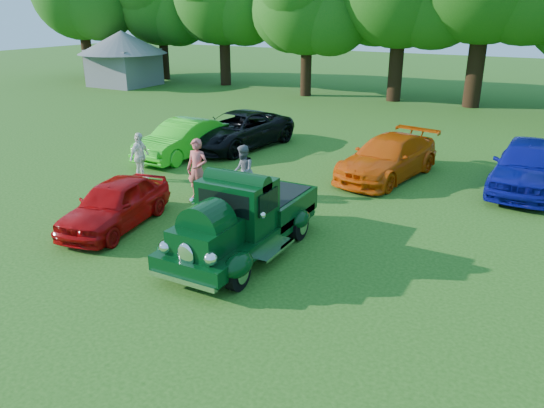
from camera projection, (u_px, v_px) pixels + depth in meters
The scene contains 11 objects.
ground at pixel (203, 261), 12.26m from camera, with size 120.00×120.00×0.00m, color #1E4E12.
hero_pickup at pixel (243, 220), 12.45m from camera, with size 2.24×4.80×1.88m.
red_convertible at pixel (115, 204), 13.99m from camera, with size 1.51×3.75×1.28m, color #B50709.
back_car_lime at pixel (183, 139), 20.44m from camera, with size 1.51×4.33×1.43m, color #2ACA1A.
back_car_black at pixel (238, 130), 21.84m from camera, with size 2.43×5.27×1.47m, color black.
back_car_orange at pixel (388, 158), 18.02m from camera, with size 1.95×4.81×1.39m, color #D74B07.
back_car_blue at pixel (528, 165), 16.68m from camera, with size 1.95×4.84×1.65m, color #0B0E7E.
spectator_pink at pixel (197, 169), 15.89m from camera, with size 0.68×0.45×1.87m, color #D15B56.
spectator_grey at pixel (243, 171), 16.17m from camera, with size 0.78×0.61×1.61m, color slate.
spectator_white at pixel (140, 157), 17.65m from camera, with size 0.96×0.40×1.64m, color white.
gazebo at pixel (123, 52), 38.55m from camera, with size 6.40×6.40×3.90m.
Camera 1 is at (6.69, -8.90, 5.53)m, focal length 35.00 mm.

